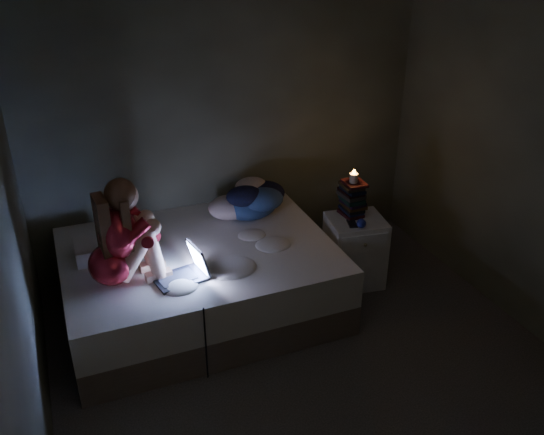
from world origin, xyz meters
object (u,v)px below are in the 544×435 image
nightstand (354,251)px  candle (354,176)px  laptop (179,264)px  phone (354,224)px  woman (107,236)px  bed (200,280)px

nightstand → candle: (-0.00, 0.10, 0.68)m
laptop → phone: (1.56, 0.21, -0.08)m
woman → nightstand: 2.19m
bed → nightstand: (1.38, -0.10, 0.02)m
bed → woman: woman is taller
bed → phone: phone is taller
woman → phone: woman is taller
woman → nightstand: bearing=-1.0°
laptop → phone: laptop is taller
woman → nightstand: woman is taller
bed → woman: 1.02m
laptop → woman: bearing=154.7°
bed → phone: 1.37m
woman → candle: woman is taller
woman → phone: (2.01, 0.09, -0.35)m
candle → phone: 0.40m
bed → candle: candle is taller
candle → laptop: bearing=-166.9°
woman → laptop: bearing=-19.9°
bed → nightstand: bearing=-4.0°
woman → phone: bearing=-3.0°
candle → phone: (-0.07, -0.17, -0.36)m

